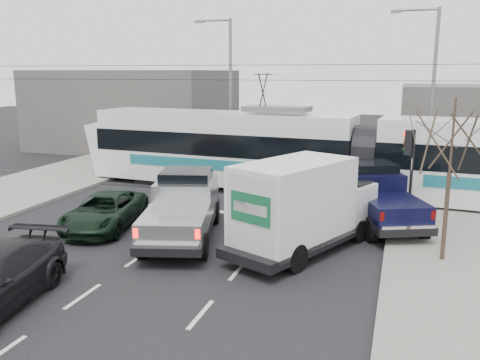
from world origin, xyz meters
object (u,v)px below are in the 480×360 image
(street_lamp_near, at_px, (429,87))
(tram, at_px, (365,156))
(traffic_signal, at_px, (409,156))
(navy_pickup, at_px, (376,195))
(bare_tree, at_px, (452,144))
(street_lamp_far, at_px, (228,85))
(silver_pickup, at_px, (184,205))
(green_car, at_px, (105,211))
(box_truck, at_px, (303,207))

(street_lamp_near, distance_m, tram, 5.55)
(traffic_signal, bearing_deg, navy_pickup, -168.14)
(bare_tree, relative_size, street_lamp_far, 0.56)
(traffic_signal, distance_m, tram, 4.28)
(navy_pickup, bearing_deg, traffic_signal, -11.66)
(street_lamp_near, bearing_deg, silver_pickup, -126.96)
(tram, bearing_deg, traffic_signal, -59.14)
(silver_pickup, height_order, navy_pickup, navy_pickup)
(green_car, bearing_deg, traffic_signal, 10.13)
(street_lamp_far, distance_m, tram, 10.91)
(traffic_signal, distance_m, street_lamp_near, 7.91)
(traffic_signal, relative_size, street_lamp_far, 0.40)
(tram, xyz_separation_m, box_truck, (-1.37, -7.98, -0.51))
(tram, height_order, silver_pickup, tram)
(traffic_signal, height_order, street_lamp_near, street_lamp_near)
(bare_tree, height_order, tram, tram)
(green_car, bearing_deg, bare_tree, -9.87)
(traffic_signal, xyz_separation_m, street_lamp_near, (0.84, 7.50, 2.37))
(bare_tree, bearing_deg, green_car, 179.83)
(navy_pickup, bearing_deg, silver_pickup, -174.65)
(tram, xyz_separation_m, navy_pickup, (0.77, -4.01, -0.89))
(silver_pickup, bearing_deg, traffic_signal, 11.62)
(street_lamp_near, bearing_deg, navy_pickup, -104.20)
(tram, relative_size, navy_pickup, 4.82)
(box_truck, xyz_separation_m, green_car, (-7.73, 0.25, -0.88))
(green_car, bearing_deg, navy_pickup, 10.99)
(silver_pickup, distance_m, green_car, 3.31)
(tram, bearing_deg, street_lamp_far, 151.11)
(tram, xyz_separation_m, silver_pickup, (-5.83, -7.64, -0.92))
(bare_tree, distance_m, silver_pickup, 9.24)
(silver_pickup, bearing_deg, street_lamp_near, 38.02)
(green_car, bearing_deg, box_truck, -11.56)
(bare_tree, relative_size, navy_pickup, 0.85)
(bare_tree, relative_size, street_lamp_near, 0.56)
(box_truck, bearing_deg, tram, 104.73)
(box_truck, xyz_separation_m, navy_pickup, (2.14, 3.98, -0.38))
(box_truck, height_order, navy_pickup, box_truck)
(street_lamp_near, height_order, navy_pickup, street_lamp_near)
(traffic_signal, relative_size, navy_pickup, 0.61)
(street_lamp_far, xyz_separation_m, box_truck, (7.40, -13.71, -3.58))
(bare_tree, xyz_separation_m, box_truck, (-4.38, -0.21, -2.26))
(tram, relative_size, box_truck, 4.34)
(street_lamp_far, height_order, silver_pickup, street_lamp_far)
(bare_tree, distance_m, street_lamp_far, 17.97)
(box_truck, distance_m, navy_pickup, 4.53)
(street_lamp_near, xyz_separation_m, street_lamp_far, (-11.50, 2.00, 0.00))
(street_lamp_far, bearing_deg, tram, -33.16)
(tram, distance_m, box_truck, 8.12)
(bare_tree, xyz_separation_m, navy_pickup, (-2.24, 3.76, -2.64))
(bare_tree, bearing_deg, street_lamp_near, 91.42)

